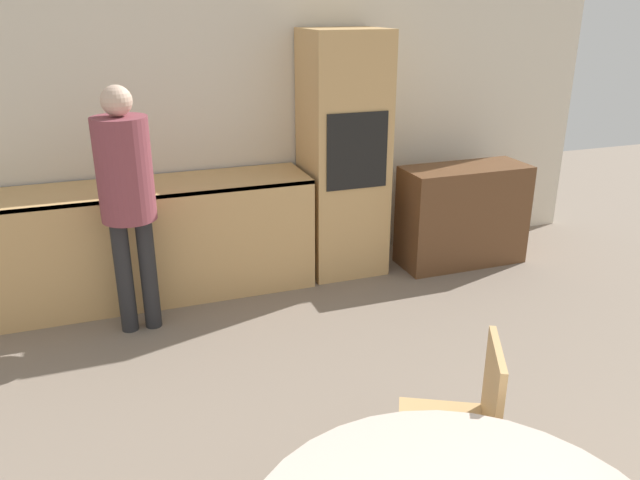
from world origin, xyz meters
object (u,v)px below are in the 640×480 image
chair_far_right (466,422)px  person_standing (126,186)px  sideboard (462,215)px  oven_unit (343,156)px

chair_far_right → person_standing: 2.63m
chair_far_right → person_standing: bearing=-124.3°
sideboard → chair_far_right: size_ratio=1.27×
sideboard → oven_unit: bearing=167.0°
sideboard → person_standing: 2.87m
oven_unit → chair_far_right: (-0.54, -2.80, -0.50)m
oven_unit → sideboard: oven_unit is taller
oven_unit → sideboard: (1.04, -0.24, -0.56)m
oven_unit → chair_far_right: oven_unit is taller
oven_unit → sideboard: size_ratio=1.81×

